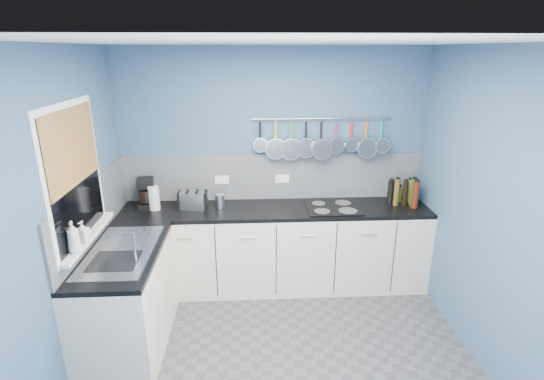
{
  "coord_description": "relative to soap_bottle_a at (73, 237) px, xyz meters",
  "views": [
    {
      "loc": [
        -0.24,
        -2.78,
        2.45
      ],
      "look_at": [
        -0.05,
        0.75,
        1.25
      ],
      "focal_mm": 27.26,
      "sensor_mm": 36.0,
      "label": 1
    }
  ],
  "objects": [
    {
      "name": "condiment_5",
      "position": [
        2.81,
        1.21,
        -0.13
      ],
      "size": [
        0.05,
        0.05,
        0.29
      ],
      "primitive_type": "cylinder",
      "color": "brown",
      "rests_on": "worktop_back"
    },
    {
      "name": "pan_1",
      "position": [
        1.55,
        1.43,
        0.4
      ],
      "size": [
        0.22,
        0.08,
        0.41
      ],
      "primitive_type": null,
      "color": "silver",
      "rests_on": "pot_rail"
    },
    {
      "name": "condiment_3",
      "position": [
        2.98,
        1.2,
        -0.13
      ],
      "size": [
        0.06,
        0.06,
        0.29
      ],
      "primitive_type": "cylinder",
      "color": "#265919",
      "rests_on": "worktop_back"
    },
    {
      "name": "wall_right",
      "position": [
        3.14,
        -0.01,
        0.08
      ],
      "size": [
        0.02,
        3.0,
        2.5
      ],
      "primitive_type": "cube",
      "color": "#3B5A7D",
      "rests_on": "ground"
    },
    {
      "name": "bamboo_blind",
      "position": [
        -0.03,
        0.29,
        0.61
      ],
      "size": [
        0.01,
        0.9,
        0.55
      ],
      "primitive_type": "cube",
      "color": "#A67346",
      "rests_on": "wall_left"
    },
    {
      "name": "pan_2",
      "position": [
        1.71,
        1.43,
        0.4
      ],
      "size": [
        0.24,
        0.07,
        0.43
      ],
      "primitive_type": null,
      "color": "silver",
      "rests_on": "pot_rail"
    },
    {
      "name": "hob",
      "position": [
        2.13,
        1.16,
        -0.26
      ],
      "size": [
        0.54,
        0.48,
        0.01
      ],
      "primitive_type": "cube",
      "color": "black",
      "rests_on": "worktop_back"
    },
    {
      "name": "toaster",
      "position": [
        0.69,
        1.23,
        -0.18
      ],
      "size": [
        0.3,
        0.2,
        0.18
      ],
      "primitive_type": "cube",
      "rotation": [
        0.0,
        0.0,
        -0.17
      ],
      "color": "silver",
      "rests_on": "worktop_back"
    },
    {
      "name": "soap_bottle_b",
      "position": [
        0.0,
        0.16,
        -0.03
      ],
      "size": [
        0.09,
        0.1,
        0.17
      ],
      "primitive_type": "imported",
      "rotation": [
        0.0,
        0.0,
        -0.24
      ],
      "color": "white",
      "rests_on": "window_sill"
    },
    {
      "name": "pan_6",
      "position": [
        2.35,
        1.43,
        0.44
      ],
      "size": [
        0.15,
        0.1,
        0.34
      ],
      "primitive_type": null,
      "color": "silver",
      "rests_on": "pot_rail"
    },
    {
      "name": "sink_unit",
      "position": [
        0.23,
        0.29,
        -0.27
      ],
      "size": [
        0.5,
        0.95,
        0.01
      ],
      "primitive_type": "cube",
      "color": "silver",
      "rests_on": "worktop_left"
    },
    {
      "name": "condiment_4",
      "position": [
        2.9,
        1.19,
        -0.14
      ],
      "size": [
        0.06,
        0.06,
        0.27
      ],
      "primitive_type": "cylinder",
      "color": "black",
      "rests_on": "worktop_back"
    },
    {
      "name": "worktop_left",
      "position": [
        0.23,
        0.29,
        -0.29
      ],
      "size": [
        0.6,
        1.2,
        0.04
      ],
      "primitive_type": "cube",
      "color": "black",
      "rests_on": "cabinet_run_left"
    },
    {
      "name": "pan_0",
      "position": [
        1.4,
        1.43,
        0.44
      ],
      "size": [
        0.15,
        0.05,
        0.34
      ],
      "primitive_type": null,
      "color": "silver",
      "rests_on": "pot_rail"
    },
    {
      "name": "backsplash_left",
      "position": [
        -0.06,
        0.59,
        -0.02
      ],
      "size": [
        0.02,
        1.8,
        0.5
      ],
      "primitive_type": "cube",
      "color": "gray",
      "rests_on": "wall_left"
    },
    {
      "name": "window_glass",
      "position": [
        -0.04,
        0.29,
        0.38
      ],
      "size": [
        0.01,
        0.9,
        1.0
      ],
      "primitive_type": "cube",
      "color": "black",
      "rests_on": "wall_left"
    },
    {
      "name": "pan_8",
      "position": [
        2.67,
        1.43,
        0.43
      ],
      "size": [
        0.16,
        0.12,
        0.35
      ],
      "primitive_type": null,
      "color": "silver",
      "rests_on": "pot_rail"
    },
    {
      "name": "wall_left",
      "position": [
        -0.08,
        -0.01,
        0.08
      ],
      "size": [
        0.02,
        3.0,
        2.5
      ],
      "primitive_type": "cube",
      "color": "#3B5A7D",
      "rests_on": "ground"
    },
    {
      "name": "pan_4",
      "position": [
        2.03,
        1.43,
        0.4
      ],
      "size": [
        0.22,
        0.13,
        0.41
      ],
      "primitive_type": null,
      "color": "silver",
      "rests_on": "pot_rail"
    },
    {
      "name": "window_sill",
      "position": [
        -0.02,
        0.29,
        -0.13
      ],
      "size": [
        0.1,
        0.98,
        0.03
      ],
      "primitive_type": "cube",
      "color": "white",
      "rests_on": "wall_left"
    },
    {
      "name": "socket_left",
      "position": [
        0.98,
        1.47,
        -0.04
      ],
      "size": [
        0.15,
        0.01,
        0.09
      ],
      "primitive_type": "cube",
      "color": "white",
      "rests_on": "backsplash_back"
    },
    {
      "name": "condiment_0",
      "position": [
        2.99,
        1.3,
        -0.15
      ],
      "size": [
        0.07,
        0.07,
        0.25
      ],
      "primitive_type": "cylinder",
      "color": "olive",
      "rests_on": "worktop_back"
    },
    {
      "name": "cabinet_run_back",
      "position": [
        1.53,
        1.19,
        -0.74
      ],
      "size": [
        3.2,
        0.6,
        0.86
      ],
      "primitive_type": "cube",
      "color": "silver",
      "rests_on": "ground"
    },
    {
      "name": "window_frame",
      "position": [
        -0.05,
        0.29,
        0.38
      ],
      "size": [
        0.01,
        1.0,
        1.1
      ],
      "primitive_type": "cube",
      "color": "white",
      "rests_on": "wall_left"
    },
    {
      "name": "soap_bottle_a",
      "position": [
        0.0,
        0.0,
        0.0
      ],
      "size": [
        0.11,
        0.11,
        0.24
      ],
      "primitive_type": "imported",
      "rotation": [
        0.0,
        0.0,
        0.25
      ],
      "color": "white",
      "rests_on": "window_sill"
    },
    {
      "name": "floor",
      "position": [
        1.53,
        -0.01,
        -1.18
      ],
      "size": [
        3.2,
        3.0,
        0.02
      ],
      "primitive_type": "cube",
      "color": "#47474C",
      "rests_on": "ground"
    },
    {
      "name": "paper_towel",
      "position": [
        0.3,
        1.22,
        -0.15
      ],
      "size": [
        0.12,
        0.12,
        0.25
      ],
      "primitive_type": "cylinder",
      "rotation": [
        0.0,
        0.0,
        0.12
      ],
      "color": "white",
      "rests_on": "worktop_back"
    },
    {
      "name": "pot_rail",
      "position": [
        2.03,
        1.44,
        0.61
      ],
      "size": [
        1.45,
        0.02,
        0.02
      ],
      "primitive_type": "cylinder",
      "rotation": [
        0.0,
        1.57,
        0.0
      ],
      "color": "silver",
      "rests_on": "wall_back"
    },
    {
      "name": "mixer_tap",
      "position": [
        0.39,
        0.11,
        -0.14
      ],
      "size": [
        0.12,
        0.08,
        0.26
      ],
      "primitive_type": null,
      "color": "silver",
      "rests_on": "worktop_left"
    },
    {
      "name": "socket_right",
      "position": [
        1.63,
        1.47,
        -0.04
      ],
      "size": [
        0.15,
        0.01,
        0.09
      ],
      "primitive_type": "cube",
      "color": "white",
      "rests_on": "backsplash_back"
    },
    {
      "name": "ceiling",
      "position": [
        1.53,
        -0.01,
        1.34
      ],
      "size": [
        3.2,
        3.0,
        0.02
      ],
      "primitive_type": "cube",
      "color": "white",
      "rests_on": "ground"
    },
    {
      "name": "cabinet_run_left",
      "position": [
        0.23,
        0.29,
        -0.74
      ],
      "size": [
        0.6,
        1.2,
        0.86
      ],
      "primitive_type": "cube",
      "color": "silver",
      "rests_on": "ground"
    },
    {
      "name": "pan_3",
      "position": [
        1.87,
        1.43,
        0.41
      ],
      "size": [
        0.21,
        0.07,
        0.4
      ],
      "primitive_type": null,
      "color": "silver",
      "rests_on": "pot_rail"
    },
    {
      "name": "wall_front",
      "position": [
        1.53,
        -1.52,
        0.08
      ],
      "size": [
        3.2,
        0.02,
        2.5
      ],
      "primitive_type": "cube",
      "color": "#3B5A7D",
      "rests_on": "ground"
    },
    {
      "name": "coffee_maker",
      "position": [
        0.21,
        1.28,
        -0.11
      ],
      "size": [
        0.21,
        0.22,
        0.31
      ],
      "primitive_type": null,
      "rotation": [
        0.0,
        0.0,
        0.17
      ],
      "color": "black",
      "rests_on": "worktop_back"
    },
    {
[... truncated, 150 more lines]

